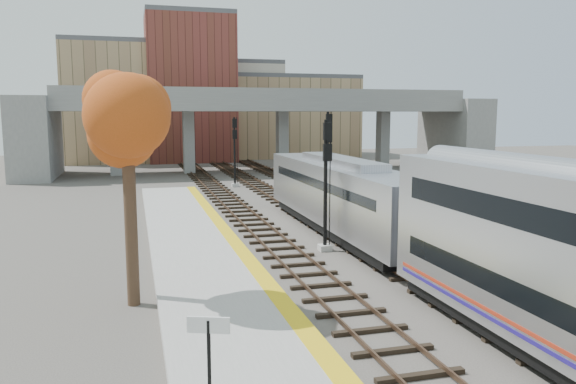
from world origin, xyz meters
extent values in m
plane|color=#47423D|center=(0.00, 0.00, 0.00)|extent=(160.00, 160.00, 0.00)
cube|color=#9E9E99|center=(-7.25, 0.00, 0.17)|extent=(4.50, 60.00, 0.35)
cube|color=yellow|center=(-5.35, 0.00, 0.35)|extent=(0.70, 60.00, 0.01)
cube|color=black|center=(-3.20, 12.50, 0.07)|extent=(2.50, 95.00, 0.14)
cube|color=brown|center=(-3.92, 12.50, 0.18)|extent=(0.07, 95.00, 0.14)
cube|color=brown|center=(-2.48, 12.50, 0.18)|extent=(0.07, 95.00, 0.14)
cube|color=black|center=(1.00, 12.50, 0.07)|extent=(2.50, 95.00, 0.14)
cube|color=brown|center=(0.28, 12.50, 0.18)|extent=(0.07, 95.00, 0.14)
cube|color=brown|center=(1.72, 12.50, 0.18)|extent=(0.07, 95.00, 0.14)
cube|color=black|center=(5.00, 12.50, 0.07)|extent=(2.50, 95.00, 0.14)
cube|color=brown|center=(4.28, 12.50, 0.18)|extent=(0.07, 95.00, 0.14)
cube|color=brown|center=(5.72, 12.50, 0.18)|extent=(0.07, 95.00, 0.14)
cube|color=slate|center=(5.00, 45.00, 7.75)|extent=(46.00, 10.00, 1.50)
cube|color=slate|center=(5.00, 40.20, 9.00)|extent=(46.00, 0.20, 1.00)
cube|color=slate|center=(5.00, 49.80, 9.00)|extent=(46.00, 0.20, 1.00)
cube|color=slate|center=(-12.00, 45.00, 3.50)|extent=(1.20, 1.60, 7.00)
cube|color=slate|center=(-4.00, 45.00, 3.50)|extent=(1.20, 1.60, 7.00)
cube|color=slate|center=(7.00, 45.00, 3.50)|extent=(1.20, 1.60, 7.00)
cube|color=slate|center=(20.00, 45.00, 3.50)|extent=(1.20, 1.60, 7.00)
cube|color=slate|center=(-20.00, 45.00, 4.25)|extent=(4.00, 12.00, 8.50)
cube|color=slate|center=(30.00, 45.00, 4.25)|extent=(4.00, 12.00, 8.50)
cube|color=tan|center=(-10.00, 65.00, 8.00)|extent=(18.00, 14.00, 16.00)
cube|color=#4C4C4F|center=(-10.00, 65.00, 16.30)|extent=(18.00, 14.00, 0.60)
cube|color=beige|center=(4.00, 70.00, 7.00)|extent=(16.00, 16.00, 14.00)
cube|color=#4C4C4F|center=(4.00, 70.00, 14.30)|extent=(16.00, 16.00, 0.60)
cube|color=maroon|center=(-2.00, 62.00, 10.00)|extent=(12.00, 10.00, 20.00)
cube|color=#4C4C4F|center=(-2.00, 62.00, 20.30)|extent=(12.00, 10.00, 0.60)
cube|color=tan|center=(14.00, 68.00, 6.00)|extent=(20.00, 14.00, 12.00)
cube|color=#4C4C4F|center=(14.00, 68.00, 12.30)|extent=(20.00, 14.00, 0.60)
cube|color=black|center=(14.00, 28.00, 0.02)|extent=(14.00, 18.00, 0.04)
cube|color=#A8AAB2|center=(1.00, 9.63, 2.35)|extent=(3.00, 19.00, 3.20)
cube|color=black|center=(1.00, 19.15, 2.95)|extent=(2.20, 0.06, 1.10)
cube|color=black|center=(1.00, 9.63, 2.95)|extent=(3.02, 16.15, 0.50)
cube|color=black|center=(1.00, 9.63, 0.50)|extent=(2.70, 17.10, 0.50)
cube|color=#A8AAB2|center=(1.00, 9.63, 4.15)|extent=(1.60, 9.50, 0.40)
cube|color=#9E9E99|center=(-1.10, 6.21, 0.15)|extent=(0.60, 0.60, 0.30)
cylinder|color=black|center=(-1.10, 6.21, 3.24)|extent=(0.19, 0.19, 6.48)
cube|color=black|center=(-1.10, 5.96, 5.92)|extent=(0.42, 0.18, 0.83)
cube|color=black|center=(-1.10, 5.96, 4.90)|extent=(0.42, 0.18, 0.83)
cube|color=#9E9E99|center=(3.00, 17.55, 0.15)|extent=(0.60, 0.60, 0.30)
cylinder|color=black|center=(3.00, 17.55, 3.44)|extent=(0.20, 0.20, 6.89)
cube|color=black|center=(3.00, 17.30, 6.30)|extent=(0.44, 0.18, 0.89)
cube|color=black|center=(3.00, 17.30, 5.21)|extent=(0.44, 0.18, 0.89)
cube|color=#9E9E99|center=(-1.10, 31.62, 0.15)|extent=(0.60, 0.60, 0.30)
cylinder|color=black|center=(-1.10, 31.62, 3.21)|extent=(0.18, 0.18, 6.43)
cube|color=black|center=(-1.10, 31.37, 5.88)|extent=(0.41, 0.18, 0.83)
cube|color=black|center=(-1.10, 31.37, 4.87)|extent=(0.41, 0.18, 0.83)
cylinder|color=black|center=(-8.76, -8.44, 1.45)|extent=(0.08, 0.08, 2.20)
cube|color=white|center=(-8.76, -8.44, 2.45)|extent=(0.86, 0.36, 0.35)
cylinder|color=#382619|center=(-10.29, 0.51, 3.12)|extent=(0.44, 0.44, 6.23)
ellipsoid|color=#BE4B19|center=(-10.29, 0.51, 6.68)|extent=(3.60, 3.60, 4.45)
imported|color=#99999E|center=(12.58, 24.50, 0.65)|extent=(1.81, 3.70, 1.21)
imported|color=#99999E|center=(14.10, 26.09, 0.65)|extent=(2.25, 3.91, 1.22)
imported|color=#99999E|center=(17.03, 32.49, 0.61)|extent=(3.26, 4.23, 1.14)
camera|label=1|loc=(-10.12, -19.54, 6.78)|focal=35.00mm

